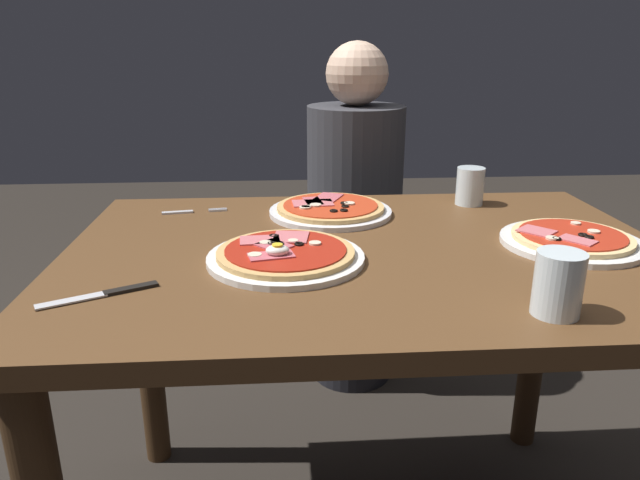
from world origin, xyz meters
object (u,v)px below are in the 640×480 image
at_px(pizza_across_left, 571,240).
at_px(diner_person, 354,230).
at_px(pizza_foreground, 285,255).
at_px(dining_table, 367,301).
at_px(fork, 189,212).
at_px(knife, 108,293).
at_px(water_glass_near, 470,189).
at_px(pizza_across_right, 330,210).
at_px(water_glass_far, 558,288).

height_order(pizza_across_left, diner_person, diner_person).
bearing_deg(pizza_foreground, dining_table, 20.66).
bearing_deg(pizza_foreground, fork, 123.38).
distance_m(pizza_foreground, diner_person, 0.92).
bearing_deg(diner_person, pizza_foreground, 74.11).
relative_size(pizza_foreground, pizza_across_left, 1.06).
xyz_separation_m(fork, diner_person, (0.48, 0.51, -0.22)).
relative_size(knife, diner_person, 0.16).
distance_m(water_glass_near, diner_person, 0.59).
bearing_deg(water_glass_near, pizza_across_right, -169.48).
relative_size(water_glass_far, fork, 0.64).
bearing_deg(fork, diner_person, 46.80).
distance_m(pizza_across_left, fork, 0.88).
distance_m(pizza_foreground, water_glass_near, 0.61).
bearing_deg(pizza_across_left, water_glass_far, -119.77).
bearing_deg(pizza_foreground, diner_person, 74.11).
xyz_separation_m(dining_table, water_glass_near, (0.31, 0.32, 0.16)).
height_order(fork, diner_person, diner_person).
bearing_deg(diner_person, pizza_across_left, 113.35).
height_order(water_glass_near, water_glass_far, water_glass_far).
height_order(dining_table, pizza_across_left, pizza_across_left).
distance_m(dining_table, diner_person, 0.80).
height_order(pizza_foreground, diner_person, diner_person).
height_order(water_glass_near, knife, water_glass_near).
xyz_separation_m(dining_table, pizza_foreground, (-0.17, -0.06, 0.13)).
xyz_separation_m(water_glass_near, fork, (-0.71, -0.03, -0.04)).
bearing_deg(water_glass_far, knife, 170.29).
height_order(dining_table, pizza_foreground, pizza_foreground).
bearing_deg(pizza_across_left, pizza_foreground, -174.99).
height_order(pizza_across_left, water_glass_near, water_glass_near).
relative_size(pizza_across_right, knife, 1.62).
bearing_deg(diner_person, dining_table, 84.75).
distance_m(pizza_across_right, diner_person, 0.61).
relative_size(pizza_across_right, diner_person, 0.25).
bearing_deg(diner_person, fork, 46.80).
xyz_separation_m(pizza_across_left, diner_person, (-0.35, 0.81, -0.23)).
height_order(water_glass_near, fork, water_glass_near).
xyz_separation_m(pizza_across_right, water_glass_far, (0.30, -0.57, 0.03)).
bearing_deg(pizza_across_left, fork, 160.02).
bearing_deg(water_glass_far, water_glass_near, 84.14).
distance_m(dining_table, fork, 0.51).
distance_m(pizza_across_left, knife, 0.91).
bearing_deg(pizza_foreground, water_glass_near, 38.50).
relative_size(pizza_foreground, knife, 1.66).
height_order(pizza_foreground, pizza_across_right, pizza_foreground).
distance_m(pizza_across_right, fork, 0.35).
relative_size(dining_table, pizza_across_left, 4.31).
bearing_deg(knife, water_glass_far, -9.71).
distance_m(pizza_foreground, pizza_across_left, 0.59).
bearing_deg(fork, knife, -97.77).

